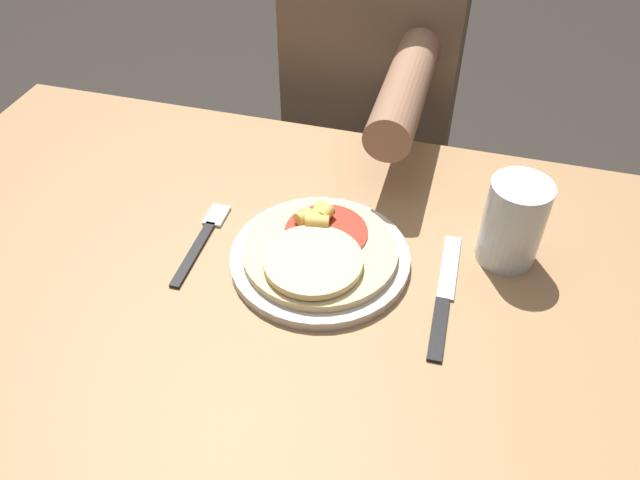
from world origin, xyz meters
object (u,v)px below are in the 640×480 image
Objects in this scene: person_diner at (372,94)px; drinking_glass at (513,222)px; plate at (320,258)px; fork at (203,238)px; pizza at (319,249)px; knife at (444,296)px; dining_table at (287,327)px.

drinking_glass is at bearing -59.03° from person_diner.
plate is 1.39× the size of fork.
pizza is 0.95× the size of knife.
drinking_glass is at bearing 17.96° from plate.
fork is at bearing -168.95° from drinking_glass.
person_diner is (0.00, 0.58, 0.06)m from dining_table.
plate is at bearing 63.94° from pizza.
person_diner is at bearing 76.50° from fork.
fork is at bearing -179.21° from plate.
knife is 0.61m from person_diner.
knife is 1.79× the size of drinking_glass.
pizza is at bearing -85.99° from person_diner.
person_diner reaches higher than drinking_glass.
plate is at bearing 0.79° from fork.
drinking_glass reaches higher than plate.
plate is 0.55m from person_diner.
person_diner reaches higher than dining_table.
knife is at bearing -69.54° from person_diner.
drinking_glass is at bearing 11.05° from fork.
pizza reaches higher than plate.
drinking_glass reaches higher than dining_table.
dining_table is 1.07× the size of person_diner.
knife is at bearing -2.94° from fork.
knife is at bearing -5.77° from pizza.
drinking_glass is (0.24, 0.08, 0.05)m from plate.
drinking_glass is (0.28, 0.11, 0.18)m from dining_table.
fork reaches higher than dining_table.
dining_table is 5.08× the size of plate.
drinking_glass is at bearing 18.41° from pizza.
dining_table is 0.18m from fork.
fork is (-0.17, 0.00, -0.02)m from pizza.
pizza is at bearing -116.06° from plate.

